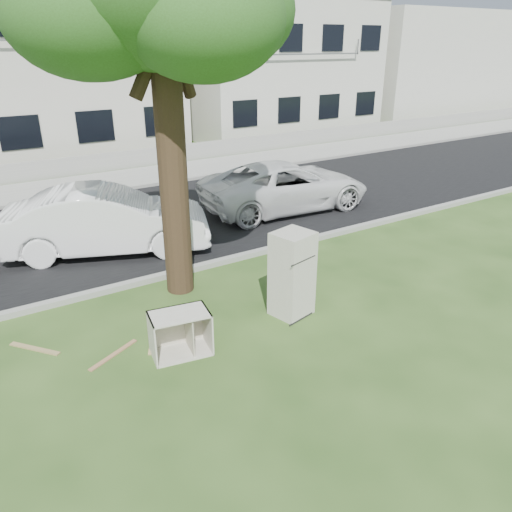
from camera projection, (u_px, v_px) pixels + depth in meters
ground at (242, 322)px, 9.05m from camera, size 120.00×120.00×0.00m
road at (130, 226)px, 13.70m from camera, size 120.00×7.00×0.01m
kerb_near at (185, 273)px, 10.95m from camera, size 120.00×0.18×0.12m
kerb_far at (94, 195)px, 16.45m from camera, size 120.00×0.18×0.12m
sidewalk at (82, 185)px, 17.57m from camera, size 120.00×2.80×0.01m
low_wall at (70, 167)px, 18.68m from camera, size 120.00×0.15×0.70m
townhouse_center at (29, 65)px, 21.13m from camera, size 11.22×8.16×7.44m
townhouse_right at (265, 66)px, 27.14m from camera, size 10.20×8.16×6.84m
filler_right at (430, 64)px, 34.50m from camera, size 16.00×9.00×6.40m
fridge at (292, 274)px, 9.03m from camera, size 0.78×0.75×1.61m
cabinet at (180, 333)px, 8.01m from camera, size 1.02×0.73×0.73m
plank_a at (114, 355)px, 8.08m from camera, size 0.93×0.52×0.02m
plank_b at (35, 349)px, 8.24m from camera, size 0.68×0.81×0.02m
plank_c at (153, 340)px, 8.48m from camera, size 0.47×0.81×0.02m
car_center at (107, 221)px, 11.77m from camera, size 5.02×3.27×1.56m
car_right at (286, 186)px, 14.85m from camera, size 5.31×2.77×1.43m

